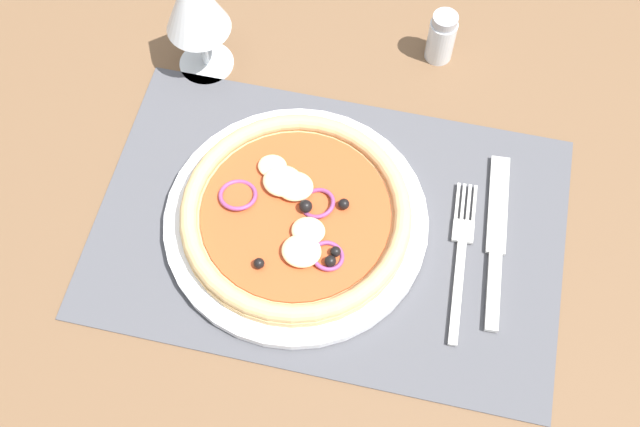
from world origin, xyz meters
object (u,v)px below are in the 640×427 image
at_px(pizza, 296,213).
at_px(pepper_shaker, 441,37).
at_px(fork, 461,252).
at_px(wine_glass, 194,4).
at_px(knife, 496,237).
at_px(plate, 296,220).

relative_size(pizza, pepper_shaker, 3.55).
height_order(pizza, fork, pizza).
distance_m(pizza, wine_glass, 0.25).
xyz_separation_m(pizza, knife, (0.21, 0.03, -0.02)).
bearing_deg(pizza, fork, 1.10).
bearing_deg(pepper_shaker, plate, -113.83).
xyz_separation_m(plate, fork, (0.17, 0.00, -0.00)).
xyz_separation_m(wine_glass, pepper_shaker, (0.26, 0.07, -0.07)).
relative_size(plate, fork, 1.52).
height_order(plate, pepper_shaker, pepper_shaker).
relative_size(plate, wine_glass, 1.84).
xyz_separation_m(fork, pepper_shaker, (-0.06, 0.25, 0.03)).
bearing_deg(fork, pizza, 88.37).
bearing_deg(wine_glass, fork, -29.05).
xyz_separation_m(plate, pizza, (-0.00, 0.00, 0.02)).
bearing_deg(plate, wine_glass, 129.62).
relative_size(plate, pepper_shaker, 4.10).
bearing_deg(knife, wine_glass, 62.85).
bearing_deg(pizza, wine_glass, 129.61).
bearing_deg(knife, pepper_shaker, 18.87).
height_order(pizza, wine_glass, wine_glass).
height_order(plate, wine_glass, wine_glass).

